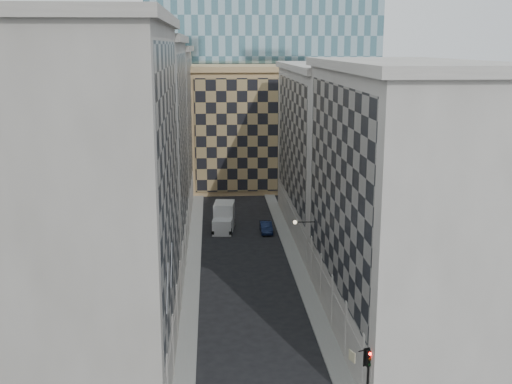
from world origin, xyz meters
name	(u,v)px	position (x,y,z in m)	size (l,w,h in m)	color
sidewalk_west	(193,267)	(-5.25, 30.00, 0.07)	(1.50, 100.00, 0.15)	gray
sidewalk_east	(297,264)	(5.25, 30.00, 0.07)	(1.50, 100.00, 0.15)	gray
bldg_left_a	(97,198)	(-10.88, 11.00, 11.82)	(10.80, 22.80, 23.70)	gray
bldg_left_b	(135,152)	(-10.88, 33.00, 11.32)	(10.80, 22.80, 22.70)	gray
bldg_left_c	(154,129)	(-10.88, 55.00, 10.83)	(10.80, 22.80, 21.70)	gray
bldg_right_a	(399,200)	(10.88, 15.00, 10.32)	(10.80, 26.80, 20.70)	#A9A39B
bldg_right_b	(332,150)	(10.89, 42.00, 9.85)	(10.80, 28.80, 19.70)	#A9A39B
tan_block	(245,127)	(2.00, 67.90, 9.44)	(16.80, 14.80, 18.80)	tan
church_tower	(228,14)	(0.00, 82.00, 26.95)	(7.20, 7.20, 51.50)	#322C27
flagpoles_left	(169,276)	(-5.90, 6.00, 8.00)	(0.10, 6.33, 2.33)	gray
bracket_lamp	(297,222)	(4.38, 24.00, 6.20)	(1.98, 0.36, 0.36)	black
traffic_light	(368,367)	(5.90, 3.01, 3.07)	(0.50, 0.49, 4.08)	black
box_truck	(224,218)	(-1.87, 43.49, 1.37)	(2.93, 5.96, 3.15)	silver
dark_car	(266,227)	(3.11, 41.82, 0.65)	(1.38, 3.96, 1.30)	#0E1936
shop_sign	(353,356)	(4.97, 3.00, 3.84)	(1.19, 0.61, 0.71)	black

